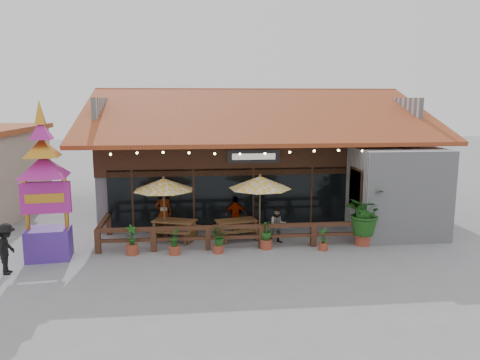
{
  "coord_description": "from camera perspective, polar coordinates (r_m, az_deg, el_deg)",
  "views": [
    {
      "loc": [
        -3.05,
        -17.26,
        5.53
      ],
      "look_at": [
        -1.1,
        1.5,
        2.27
      ],
      "focal_mm": 35.0,
      "sensor_mm": 36.0,
      "label": 1
    }
  ],
  "objects": [
    {
      "name": "picnic_table_left",
      "position": [
        18.84,
        -7.97,
        -5.63
      ],
      "size": [
        2.06,
        1.92,
        0.8
      ],
      "color": "brown",
      "rests_on": "ground"
    },
    {
      "name": "ground",
      "position": [
        18.38,
        3.93,
        -7.72
      ],
      "size": [
        100.0,
        100.0,
        0.0
      ],
      "primitive_type": "plane",
      "color": "gray",
      "rests_on": "ground"
    },
    {
      "name": "picnic_table_right",
      "position": [
        18.84,
        -0.47,
        -5.61
      ],
      "size": [
        1.88,
        1.71,
        0.77
      ],
      "color": "brown",
      "rests_on": "ground"
    },
    {
      "name": "umbrella_right",
      "position": [
        18.31,
        2.46,
        -0.32
      ],
      "size": [
        3.0,
        3.0,
        2.65
      ],
      "color": "brown",
      "rests_on": "ground"
    },
    {
      "name": "diner_a",
      "position": [
        19.41,
        -9.28,
        -3.97
      ],
      "size": [
        0.76,
        0.56,
        1.9
      ],
      "primitive_type": "imported",
      "rotation": [
        0.0,
        0.0,
        3.31
      ],
      "color": "#381F12",
      "rests_on": "ground"
    },
    {
      "name": "thai_sign_tower",
      "position": [
        17.27,
        -22.8,
        1.07
      ],
      "size": [
        2.4,
        2.4,
        5.93
      ],
      "color": "#4B2791",
      "rests_on": "ground"
    },
    {
      "name": "planter_a",
      "position": [
        17.4,
        -13.05,
        -7.38
      ],
      "size": [
        0.47,
        0.45,
        1.1
      ],
      "color": "brown",
      "rests_on": "ground"
    },
    {
      "name": "patio_railing",
      "position": [
        17.71,
        -3.14,
        -6.32
      ],
      "size": [
        10.0,
        2.6,
        0.92
      ],
      "color": "#4A271A",
      "rests_on": "ground"
    },
    {
      "name": "restaurant_building",
      "position": [
        24.33,
        1.94,
        1.95
      ],
      "size": [
        15.5,
        14.73,
        6.09
      ],
      "color": "#B4B4B9",
      "rests_on": "ground"
    },
    {
      "name": "planter_e",
      "position": [
        17.72,
        10.12,
        -7.32
      ],
      "size": [
        0.34,
        0.36,
        0.84
      ],
      "color": "brown",
      "rests_on": "ground"
    },
    {
      "name": "pedestrian",
      "position": [
        16.8,
        -26.59,
        -7.51
      ],
      "size": [
        0.67,
        1.1,
        1.66
      ],
      "primitive_type": "imported",
      "rotation": [
        0.0,
        0.0,
        1.62
      ],
      "color": "black",
      "rests_on": "ground"
    },
    {
      "name": "tropical_plant",
      "position": [
        18.45,
        14.85,
        -3.94
      ],
      "size": [
        1.97,
        2.05,
        2.18
      ],
      "color": "brown",
      "rests_on": "ground"
    },
    {
      "name": "umbrella_left",
      "position": [
        18.52,
        -9.3,
        -0.56
      ],
      "size": [
        3.19,
        3.19,
        2.56
      ],
      "color": "brown",
      "rests_on": "ground"
    },
    {
      "name": "diner_b",
      "position": [
        18.24,
        4.63,
        -5.51
      ],
      "size": [
        0.72,
        0.58,
        1.44
      ],
      "primitive_type": "imported",
      "rotation": [
        0.0,
        0.0,
        0.05
      ],
      "color": "#381F12",
      "rests_on": "ground"
    },
    {
      "name": "diner_c",
      "position": [
        19.6,
        -0.5,
        -4.26
      ],
      "size": [
        0.93,
        0.47,
        1.53
      ],
      "primitive_type": "imported",
      "rotation": [
        0.0,
        0.0,
        3.03
      ],
      "color": "#381F12",
      "rests_on": "ground"
    },
    {
      "name": "planter_c",
      "position": [
        17.1,
        -2.67,
        -7.25
      ],
      "size": [
        0.72,
        0.69,
        0.92
      ],
      "color": "brown",
      "rests_on": "ground"
    },
    {
      "name": "planter_d",
      "position": [
        17.59,
        3.22,
        -6.75
      ],
      "size": [
        0.57,
        0.57,
        1.08
      ],
      "color": "brown",
      "rests_on": "ground"
    },
    {
      "name": "planter_b",
      "position": [
        17.11,
        -7.99,
        -7.56
      ],
      "size": [
        0.41,
        0.44,
        0.99
      ],
      "color": "brown",
      "rests_on": "ground"
    }
  ]
}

